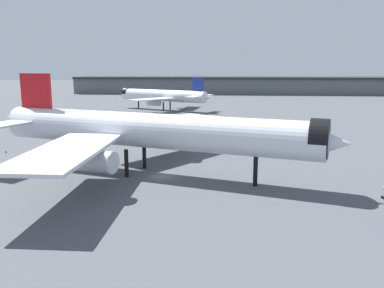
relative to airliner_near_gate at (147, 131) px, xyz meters
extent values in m
plane|color=#4C4F54|center=(2.75, -1.52, -7.49)|extent=(900.00, 900.00, 0.00)
cylinder|color=silver|center=(0.46, -0.13, 0.14)|extent=(56.76, 21.25, 5.87)
cone|color=silver|center=(28.05, -7.93, 0.14)|extent=(7.78, 7.29, 5.75)
cone|color=silver|center=(-27.12, 7.67, 0.14)|extent=(8.86, 7.44, 5.57)
cylinder|color=black|center=(26.92, -7.62, 0.58)|extent=(4.15, 6.42, 5.93)
cube|color=silver|center=(0.53, 16.30, -0.60)|extent=(21.97, 26.54, 0.47)
cylinder|color=#B7BAC1|center=(1.01, 12.95, -2.53)|extent=(8.60, 5.29, 3.23)
cube|color=silver|center=(-8.09, -14.16, -0.60)|extent=(10.16, 26.13, 0.47)
cylinder|color=#B7BAC1|center=(-5.92, -11.56, -2.53)|extent=(8.60, 5.29, 3.23)
cube|color=red|center=(-22.70, 6.42, 4.83)|extent=(6.78, 2.44, 9.39)
cube|color=silver|center=(-22.00, 13.11, 0.72)|extent=(7.77, 11.33, 0.35)
cube|color=silver|center=(-25.61, 0.36, 0.72)|extent=(7.77, 11.33, 0.35)
cylinder|color=black|center=(18.12, -5.13, -5.14)|extent=(0.70, 0.70, 4.69)
cylinder|color=black|center=(-1.45, 3.61, -5.14)|extent=(0.70, 0.70, 4.69)
cylinder|color=black|center=(-3.13, -2.31, -5.14)|extent=(0.70, 0.70, 4.69)
cylinder|color=white|center=(-15.83, 100.66, -1.29)|extent=(39.12, 21.49, 4.77)
cone|color=white|center=(-34.39, 109.24, -1.29)|extent=(6.73, 6.45, 4.68)
cone|color=white|center=(2.73, 92.08, -1.29)|extent=(7.53, 6.72, 4.53)
cylinder|color=black|center=(-33.53, 108.84, -0.93)|extent=(3.97, 5.28, 4.82)
cube|color=white|center=(-17.81, 88.81, -1.88)|extent=(17.31, 17.95, 0.38)
cylinder|color=#B7BAC1|center=(-17.78, 91.22, -3.46)|extent=(6.30, 4.79, 2.62)
cube|color=white|center=(-8.09, 109.84, -1.88)|extent=(8.68, 19.05, 0.38)
cylinder|color=#B7BAC1|center=(-9.91, 108.25, -3.46)|extent=(6.30, 4.79, 2.62)
cube|color=navy|center=(-0.24, 93.45, 2.53)|extent=(4.65, 2.49, 7.64)
cube|color=white|center=(-1.54, 88.68, -0.81)|extent=(6.43, 8.23, 0.29)
cube|color=white|center=(2.55, 97.53, -0.81)|extent=(6.43, 8.23, 0.29)
cylinder|color=black|center=(-27.71, 106.15, -5.58)|extent=(0.57, 0.57, 3.82)
cylinder|color=black|center=(-15.03, 97.53, -5.58)|extent=(0.57, 0.57, 3.82)
cylinder|color=black|center=(-12.93, 102.07, -5.58)|extent=(0.57, 0.57, 3.82)
cube|color=slate|center=(31.95, 209.52, -2.45)|extent=(251.66, 33.96, 10.09)
cube|color=#232628|center=(31.95, 209.52, 3.20)|extent=(251.72, 36.78, 1.20)
cube|color=black|center=(-25.28, 26.21, -6.99)|extent=(3.26, 1.71, 0.30)
cube|color=silver|center=(-24.32, 26.18, -6.24)|extent=(1.34, 1.64, 1.20)
cube|color=#1E2D38|center=(-23.74, 26.16, -6.00)|extent=(0.13, 1.35, 0.60)
cube|color=silver|center=(-25.85, 26.23, -6.39)|extent=(1.98, 1.67, 0.90)
cylinder|color=black|center=(-24.13, 26.97, -7.14)|extent=(0.71, 0.30, 0.70)
cylinder|color=black|center=(-24.19, 25.37, -7.14)|extent=(0.71, 0.30, 0.70)
cylinder|color=black|center=(-26.37, 27.05, -7.14)|extent=(0.71, 0.30, 0.70)
cylinder|color=black|center=(-26.42, 25.45, -7.14)|extent=(0.71, 0.30, 0.70)
sphere|color=black|center=(35.72, -9.19, -7.27)|extent=(0.44, 0.44, 0.44)
cone|color=#F2600C|center=(-34.10, 13.32, -7.16)|extent=(0.53, 0.53, 0.67)
cone|color=#F2600C|center=(3.67, 35.57, -7.15)|extent=(0.55, 0.55, 0.69)
camera|label=1|loc=(14.86, -65.47, 10.83)|focal=37.26mm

